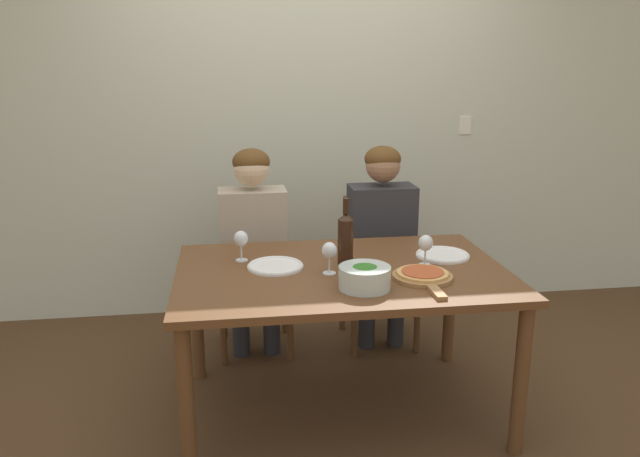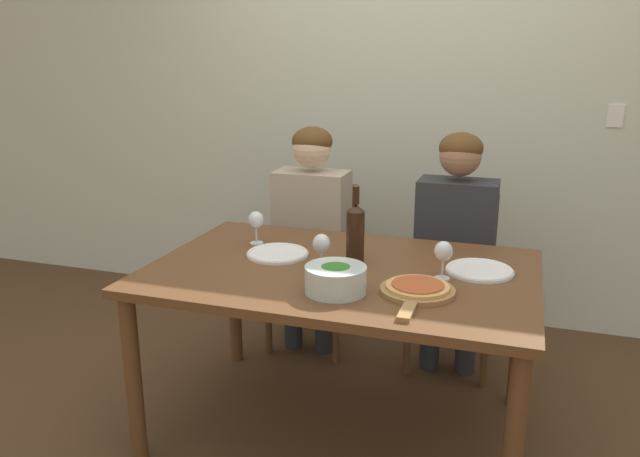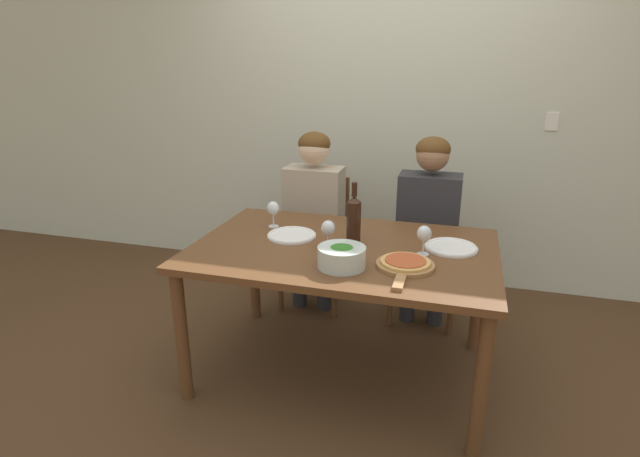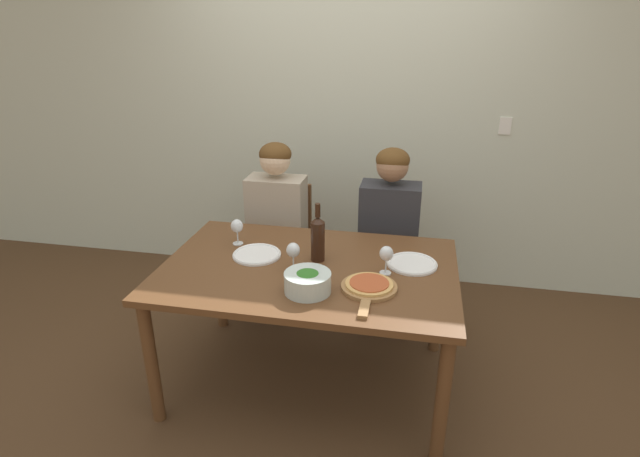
{
  "view_description": "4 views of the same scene",
  "coord_description": "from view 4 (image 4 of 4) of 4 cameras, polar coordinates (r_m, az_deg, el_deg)",
  "views": [
    {
      "loc": [
        -0.5,
        -2.71,
        1.69
      ],
      "look_at": [
        -0.09,
        0.06,
        0.92
      ],
      "focal_mm": 35.0,
      "sensor_mm": 36.0,
      "label": 1
    },
    {
      "loc": [
        0.66,
        -2.27,
        1.57
      ],
      "look_at": [
        -0.1,
        0.03,
        0.89
      ],
      "focal_mm": 35.0,
      "sensor_mm": 36.0,
      "label": 2
    },
    {
      "loc": [
        0.55,
        -2.33,
        1.65
      ],
      "look_at": [
        -0.12,
        -0.03,
        0.83
      ],
      "focal_mm": 28.0,
      "sensor_mm": 36.0,
      "label": 3
    },
    {
      "loc": [
        0.52,
        -2.27,
        1.93
      ],
      "look_at": [
        0.04,
        0.13,
        0.9
      ],
      "focal_mm": 28.0,
      "sensor_mm": 36.0,
      "label": 4
    }
  ],
  "objects": [
    {
      "name": "ground_plane",
      "position": [
        3.02,
        -1.19,
        -16.91
      ],
      "size": [
        40.0,
        40.0,
        0.0
      ],
      "primitive_type": "plane",
      "color": "#4C331E"
    },
    {
      "name": "back_wall",
      "position": [
        3.77,
        3.41,
        13.82
      ],
      "size": [
        10.0,
        0.06,
        2.7
      ],
      "color": "beige",
      "rests_on": "ground"
    },
    {
      "name": "dining_table",
      "position": [
        2.66,
        -1.3,
        -5.95
      ],
      "size": [
        1.53,
        1.01,
        0.74
      ],
      "color": "brown",
      "rests_on": "ground"
    },
    {
      "name": "chair_left",
      "position": [
        3.54,
        -4.4,
        -1.59
      ],
      "size": [
        0.42,
        0.42,
        0.88
      ],
      "color": "brown",
      "rests_on": "ground"
    },
    {
      "name": "chair_right",
      "position": [
        3.43,
        7.8,
        -2.59
      ],
      "size": [
        0.42,
        0.42,
        0.88
      ],
      "color": "brown",
      "rests_on": "ground"
    },
    {
      "name": "person_woman",
      "position": [
        3.35,
        -5.02,
        1.59
      ],
      "size": [
        0.47,
        0.51,
        1.21
      ],
      "color": "#28282D",
      "rests_on": "ground"
    },
    {
      "name": "person_man",
      "position": [
        3.23,
        7.89,
        0.64
      ],
      "size": [
        0.47,
        0.51,
        1.21
      ],
      "color": "#28282D",
      "rests_on": "ground"
    },
    {
      "name": "wine_bottle",
      "position": [
        2.63,
        -0.26,
        -1.05
      ],
      "size": [
        0.08,
        0.08,
        0.32
      ],
      "color": "black",
      "rests_on": "dining_table"
    },
    {
      "name": "broccoli_bowl",
      "position": [
        2.36,
        -1.43,
        -6.13
      ],
      "size": [
        0.22,
        0.22,
        0.11
      ],
      "color": "silver",
      "rests_on": "dining_table"
    },
    {
      "name": "dinner_plate_left",
      "position": [
        2.75,
        -7.23,
        -2.93
      ],
      "size": [
        0.26,
        0.26,
        0.02
      ],
      "color": "white",
      "rests_on": "dining_table"
    },
    {
      "name": "dinner_plate_right",
      "position": [
        2.67,
        10.48,
        -3.94
      ],
      "size": [
        0.26,
        0.26,
        0.02
      ],
      "color": "white",
      "rests_on": "dining_table"
    },
    {
      "name": "pizza_on_board",
      "position": [
        2.41,
        5.61,
        -6.65
      ],
      "size": [
        0.27,
        0.41,
        0.04
      ],
      "color": "#9E7042",
      "rests_on": "dining_table"
    },
    {
      "name": "wine_glass_left",
      "position": [
        2.87,
        -9.47,
        0.15
      ],
      "size": [
        0.07,
        0.07,
        0.15
      ],
      "color": "silver",
      "rests_on": "dining_table"
    },
    {
      "name": "wine_glass_right",
      "position": [
        2.52,
        7.59,
        -3.03
      ],
      "size": [
        0.07,
        0.07,
        0.15
      ],
      "color": "silver",
      "rests_on": "dining_table"
    },
    {
      "name": "wine_glass_centre",
      "position": [
        2.54,
        -3.08,
        -2.63
      ],
      "size": [
        0.07,
        0.07,
        0.15
      ],
      "color": "silver",
      "rests_on": "dining_table"
    }
  ]
}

